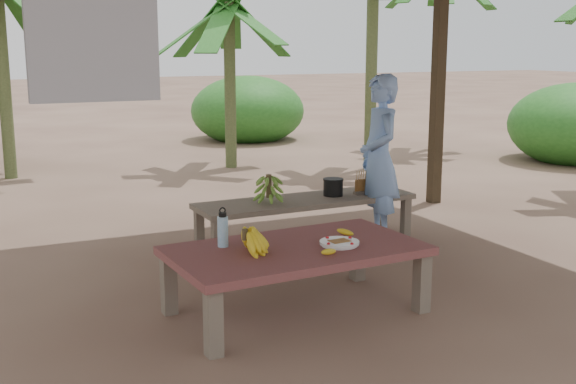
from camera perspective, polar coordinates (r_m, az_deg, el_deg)
name	(u,v)px	position (r m, az deg, el deg)	size (l,w,h in m)	color
ground	(319,289)	(5.86, 2.49, -7.63)	(80.00, 80.00, 0.00)	brown
work_table	(296,255)	(5.22, 0.63, -5.03)	(1.85, 1.10, 0.50)	brown
bench	(306,204)	(7.07, 1.44, -0.95)	(2.22, 0.66, 0.45)	brown
ripe_banana_bunch	(245,240)	(5.03, -3.42, -3.80)	(0.31, 0.27, 0.19)	yellow
plate	(339,243)	(5.24, 4.08, -4.04)	(0.29, 0.29, 0.04)	white
loose_banana_front	(329,252)	(5.01, 3.23, -4.73)	(0.04, 0.16, 0.04)	yellow
loose_banana_side	(345,232)	(5.53, 4.54, -3.17)	(0.04, 0.14, 0.04)	yellow
water_flask	(223,230)	(5.19, -5.17, -3.02)	(0.08, 0.08, 0.29)	#4498D6
green_banana_stalk	(269,188)	(6.86, -1.53, 0.33)	(0.25, 0.25, 0.28)	#598C2D
cooking_pot	(333,187)	(7.20, 3.59, 0.36)	(0.19, 0.19, 0.17)	black
skewer_rack	(362,182)	(7.30, 5.85, 0.78)	(0.18, 0.08, 0.24)	#A57F47
woman	(379,158)	(7.18, 7.22, 2.65)	(0.60, 0.40, 1.65)	#7AA2E6
banana_plant_n	(229,20)	(11.49, -4.68, 13.36)	(1.80, 1.80, 2.78)	#596638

